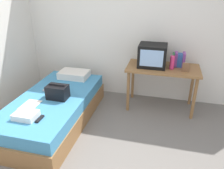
% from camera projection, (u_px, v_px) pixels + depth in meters
% --- Properties ---
extents(ground_plane, '(8.00, 8.00, 0.00)m').
position_uv_depth(ground_plane, '(101.00, 167.00, 2.59)').
color(ground_plane, slate).
extents(wall_back, '(5.20, 0.10, 2.60)m').
position_uv_depth(wall_back, '(133.00, 26.00, 3.80)').
color(wall_back, silver).
rests_on(wall_back, ground).
extents(bed, '(1.00, 2.00, 0.45)m').
position_uv_depth(bed, '(54.00, 109.00, 3.35)').
color(bed, olive).
rests_on(bed, ground).
extents(desk, '(1.16, 0.60, 0.75)m').
position_uv_depth(desk, '(162.00, 72.00, 3.59)').
color(desk, olive).
rests_on(desk, ground).
extents(tv, '(0.44, 0.39, 0.36)m').
position_uv_depth(tv, '(152.00, 55.00, 3.51)').
color(tv, black).
rests_on(tv, desk).
extents(water_bottle, '(0.07, 0.07, 0.21)m').
position_uv_depth(water_bottle, '(172.00, 62.00, 3.42)').
color(water_bottle, '#E53372').
rests_on(water_bottle, desk).
extents(book_row, '(0.20, 0.17, 0.23)m').
position_uv_depth(book_row, '(179.00, 60.00, 3.53)').
color(book_row, '#337F47').
rests_on(book_row, desk).
extents(picture_frame, '(0.11, 0.02, 0.14)m').
position_uv_depth(picture_frame, '(186.00, 67.00, 3.32)').
color(picture_frame, brown).
rests_on(picture_frame, desk).
extents(pillow, '(0.51, 0.35, 0.11)m').
position_uv_depth(pillow, '(74.00, 74.00, 3.90)').
color(pillow, silver).
rests_on(pillow, bed).
extents(handbag, '(0.30, 0.20, 0.22)m').
position_uv_depth(handbag, '(58.00, 92.00, 3.17)').
color(handbag, black).
rests_on(handbag, bed).
extents(magazine, '(0.21, 0.29, 0.01)m').
position_uv_depth(magazine, '(30.00, 105.00, 3.02)').
color(magazine, white).
rests_on(magazine, bed).
extents(remote_dark, '(0.04, 0.16, 0.02)m').
position_uv_depth(remote_dark, '(40.00, 119.00, 2.70)').
color(remote_dark, black).
rests_on(remote_dark, bed).
extents(remote_silver, '(0.04, 0.14, 0.02)m').
position_uv_depth(remote_silver, '(46.00, 89.00, 3.47)').
color(remote_silver, '#B7B7BC').
rests_on(remote_silver, bed).
extents(folded_towel, '(0.28, 0.22, 0.08)m').
position_uv_depth(folded_towel, '(26.00, 115.00, 2.73)').
color(folded_towel, white).
rests_on(folded_towel, bed).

